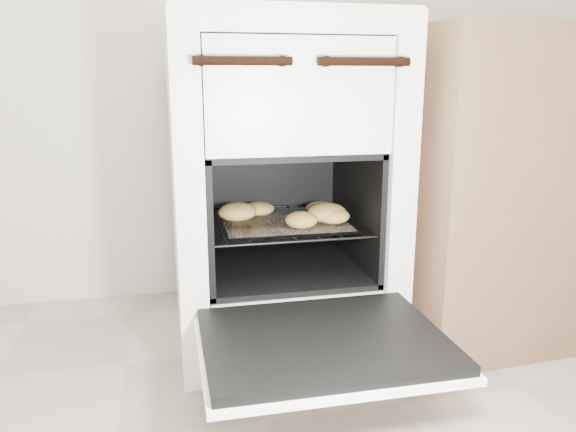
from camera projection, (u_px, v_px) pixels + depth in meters
name	position (u px, v px, depth m)	size (l,w,h in m)	color
stove	(277.00, 188.00, 1.66)	(0.60, 0.67, 0.93)	white
oven_door	(323.00, 343.00, 1.23)	(0.54, 0.42, 0.04)	black
oven_rack	(282.00, 222.00, 1.62)	(0.44, 0.42, 0.01)	black
foil_sheet	(283.00, 222.00, 1.60)	(0.34, 0.30, 0.01)	white
baked_rolls	(284.00, 212.00, 1.59)	(0.40, 0.27, 0.05)	tan
counter	(525.00, 181.00, 1.77)	(0.90, 0.60, 0.90)	brown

